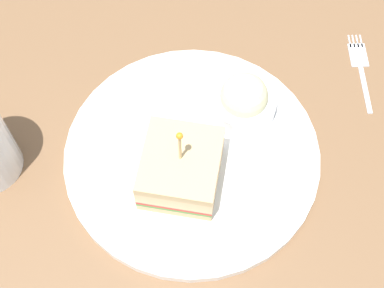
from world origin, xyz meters
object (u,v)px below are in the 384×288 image
at_px(plate, 192,155).
at_px(sandwich_half_center, 181,168).
at_px(fork, 360,64).
at_px(coleslaw_bowl, 242,98).

xyz_separation_m(plate, sandwich_half_center, (-0.03, -0.01, 0.03)).
distance_m(sandwich_half_center, fork, 0.28).
distance_m(plate, fork, 0.25).
xyz_separation_m(sandwich_half_center, coleslaw_bowl, (0.11, 0.02, -0.00)).
bearing_deg(fork, sandwich_half_center, 172.16).
xyz_separation_m(plate, fork, (0.24, -0.05, -0.00)).
height_order(plate, sandwich_half_center, sandwich_half_center).
distance_m(plate, coleslaw_bowl, 0.09).
height_order(sandwich_half_center, fork, sandwich_half_center).
relative_size(plate, coleslaw_bowl, 3.78).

